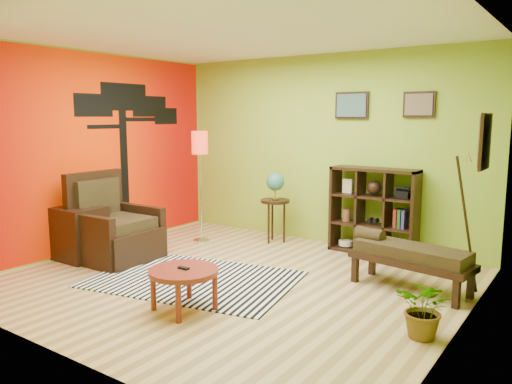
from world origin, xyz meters
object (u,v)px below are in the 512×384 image
Objects in this scene: floor_lamp at (200,153)px; bench at (408,255)px; side_cabinet at (80,233)px; armchair at (113,233)px; globe_table at (275,190)px; cube_shelf at (374,211)px; potted_plant at (425,315)px; coffee_table at (184,275)px.

bench is at bearing -5.34° from floor_lamp.
side_cabinet is at bearing -161.41° from bench.
globe_table is (1.29, 2.00, 0.45)m from armchair.
cube_shelf is 2.72m from potted_plant.
armchair is at bearing 158.52° from coffee_table.
armchair is 0.97× the size of cube_shelf.
floor_lamp reaches higher than cube_shelf.
cube_shelf is (0.75, 3.03, 0.24)m from coffee_table.
floor_lamp reaches higher than coffee_table.
globe_table reaches higher than coffee_table.
potted_plant is at bearing -35.92° from globe_table.
coffee_table is 0.67× the size of side_cabinet.
coffee_table is 0.57× the size of cube_shelf.
armchair is 3.78m from bench.
cube_shelf is at bearing 76.11° from coffee_table.
armchair reaches higher than side_cabinet.
side_cabinet is 4.19m from bench.
armchair is 1.13× the size of side_cabinet.
armchair is 3.56m from cube_shelf.
cube_shelf is at bearing 38.88° from armchair.
coffee_table is 2.91m from floor_lamp.
coffee_table is 0.50× the size of bench.
cube_shelf is at bearing 38.70° from side_cabinet.
floor_lamp is at bearing 159.14° from potted_plant.
armchair reaches higher than globe_table.
bench reaches higher than coffee_table.
floor_lamp is (0.35, 1.38, 1.01)m from armchair.
armchair reaches higher than bench.
globe_table is 1.51m from cube_shelf.
potted_plant is (4.50, 0.19, -0.15)m from side_cabinet.
armchair is 1.74m from floor_lamp.
coffee_table is at bearing -12.65° from side_cabinet.
bench is at bearing 114.95° from potted_plant.
side_cabinet is at bearing -125.79° from globe_table.
globe_table is 0.77× the size of bench.
floor_lamp is (-1.67, 2.17, 1.00)m from coffee_table.
coffee_table is 2.17m from armchair.
potted_plant is (2.87, -2.08, -0.60)m from globe_table.
cube_shelf is 1.46m from bench.
coffee_table is 0.59× the size of armchair.
globe_table reaches higher than potted_plant.
cube_shelf is (3.11, 2.50, 0.24)m from side_cabinet.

